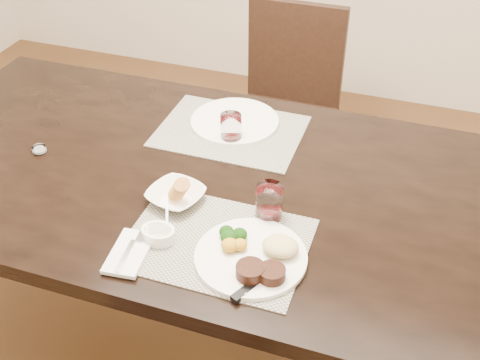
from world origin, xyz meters
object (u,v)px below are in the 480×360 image
(chair_far, at_px, (287,99))
(cracker_bowl, at_px, (176,195))
(wine_glass_near, at_px, (269,204))
(far_plate, at_px, (235,121))
(steak_knife, at_px, (254,279))
(dinner_plate, at_px, (256,256))

(chair_far, xyz_separation_m, cracker_bowl, (-0.04, -1.07, 0.27))
(cracker_bowl, distance_m, wine_glass_near, 0.26)
(chair_far, distance_m, far_plate, 0.68)
(steak_knife, bearing_deg, far_plate, 139.33)
(chair_far, xyz_separation_m, wine_glass_near, (0.22, -1.05, 0.30))
(far_plate, bearing_deg, dinner_plate, -66.10)
(wine_glass_near, relative_size, far_plate, 0.34)
(cracker_bowl, xyz_separation_m, far_plate, (0.02, 0.44, -0.01))
(dinner_plate, distance_m, far_plate, 0.64)
(dinner_plate, bearing_deg, chair_far, 91.23)
(wine_glass_near, xyz_separation_m, far_plate, (-0.24, 0.42, -0.04))
(dinner_plate, xyz_separation_m, wine_glass_near, (-0.02, 0.17, 0.03))
(cracker_bowl, height_order, far_plate, cracker_bowl)
(dinner_plate, xyz_separation_m, steak_knife, (0.02, -0.07, -0.01))
(cracker_bowl, bearing_deg, far_plate, 87.66)
(chair_far, xyz_separation_m, dinner_plate, (0.24, -1.22, 0.27))
(steak_knife, relative_size, wine_glass_near, 2.51)
(cracker_bowl, relative_size, far_plate, 0.62)
(steak_knife, relative_size, far_plate, 0.86)
(steak_knife, distance_m, wine_glass_near, 0.24)
(dinner_plate, distance_m, cracker_bowl, 0.32)
(dinner_plate, height_order, steak_knife, dinner_plate)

